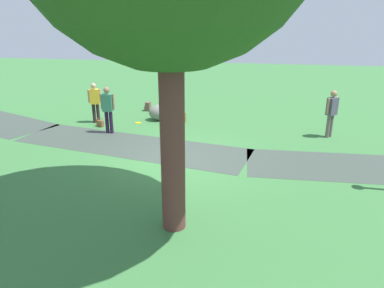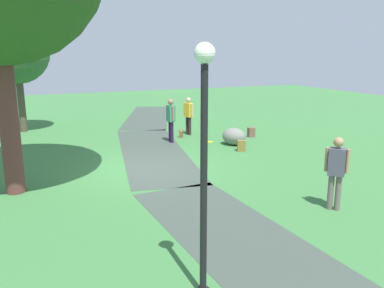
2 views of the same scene
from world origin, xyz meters
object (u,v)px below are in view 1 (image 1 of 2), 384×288
Objects in this scene: frisbee_on_grass at (138,123)px; spare_backpack_on_lawn at (148,107)px; lawn_boulder at (160,112)px; backpack_by_boulder at (182,118)px; man_near_boulder at (95,100)px; woman_with_handbag at (108,107)px; passerby_on_path at (332,110)px; handbag_on_grass at (100,123)px.

spare_backpack_on_lawn is at bearing -84.20° from frisbee_on_grass.
frisbee_on_grass is at bearing 40.22° from lawn_boulder.
man_near_boulder is at bearing 10.20° from backpack_by_boulder.
woman_with_handbag reaches higher than backpack_by_boulder.
passerby_on_path is at bearing 171.42° from backpack_by_boulder.
handbag_on_grass is 1.51× the size of frisbee_on_grass.
lawn_boulder is at bearing -9.44° from passerby_on_path.
man_near_boulder is 4.36× the size of handbag_on_grass.
man_near_boulder is at bearing 7.49° from frisbee_on_grass.
backpack_by_boulder is at bearing -160.12° from handbag_on_grass.
spare_backpack_on_lawn is at bearing -39.87° from backpack_by_boulder.
woman_with_handbag is at bearing 7.11° from passerby_on_path.
spare_backpack_on_lawn is at bearing -123.58° from man_near_boulder.
spare_backpack_on_lawn is at bearing -112.29° from handbag_on_grass.
woman_with_handbag reaches higher than frisbee_on_grass.
frisbee_on_grass is at bearing 95.80° from spare_backpack_on_lawn.
passerby_on_path reaches higher than backpack_by_boulder.
lawn_boulder reaches higher than backpack_by_boulder.
backpack_by_boulder reaches higher than handbag_on_grass.
passerby_on_path is (-7.89, -0.98, -0.02)m from woman_with_handbag.
woman_with_handbag is 4.29× the size of spare_backpack_on_lawn.
man_near_boulder is at bearing -48.43° from woman_with_handbag.
handbag_on_grass is at bearing 1.79° from passerby_on_path.
spare_backpack_on_lawn is 1.63× the size of frisbee_on_grass.
woman_with_handbag is 3.55m from spare_backpack_on_lawn.
backpack_by_boulder is (-0.98, 0.25, -0.14)m from lawn_boulder.
spare_backpack_on_lawn reaches higher than handbag_on_grass.
woman_with_handbag is (1.38, 2.06, 0.67)m from lawn_boulder.
man_near_boulder is at bearing -1.41° from passerby_on_path.
spare_backpack_on_lawn is at bearing -96.90° from woman_with_handbag.
backpack_by_boulder is 2.52m from spare_backpack_on_lawn.
handbag_on_grass is at bearing -45.56° from woman_with_handbag.
woman_with_handbag is at bearing 131.57° from man_near_boulder.
man_near_boulder is 4.02× the size of spare_backpack_on_lawn.
lawn_boulder is at bearing -160.58° from man_near_boulder.
handbag_on_grass reaches higher than frisbee_on_grass.
woman_with_handbag reaches higher than spare_backpack_on_lawn.
handbag_on_grass is at bearing 33.03° from lawn_boulder.
backpack_by_boulder is 1.79m from frisbee_on_grass.
lawn_boulder is 0.69× the size of woman_with_handbag.
man_near_boulder reaches higher than frisbee_on_grass.
backpack_by_boulder and spare_backpack_on_lawn have the same top height.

